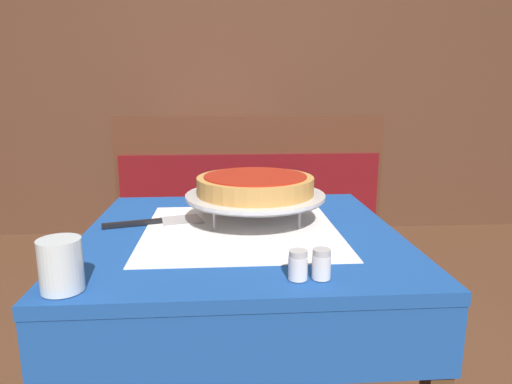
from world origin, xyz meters
The scene contains 12 objects.
dining_table_front centered at (0.00, 0.00, 0.65)m, with size 0.86×0.86×0.76m.
dining_table_rear centered at (-0.06, 1.85, 0.65)m, with size 0.79×0.79×0.76m.
booth_bench centered at (0.09, 0.87, 0.31)m, with size 1.33×0.48×1.01m.
back_wall_panel centered at (0.00, 2.45, 1.20)m, with size 6.00×0.04×2.40m, color #4C2D1E.
pizza_pan_stand centered at (0.04, 0.07, 0.83)m, with size 0.40×0.40×0.09m.
deep_dish_pizza centered at (0.04, 0.07, 0.87)m, with size 0.34×0.34×0.05m.
pizza_server centered at (-0.24, 0.09, 0.76)m, with size 0.29×0.13×0.01m.
water_glass_near centered at (-0.36, -0.37, 0.81)m, with size 0.08×0.08×0.10m.
salt_shaker centered at (0.10, -0.35, 0.79)m, with size 0.04×0.04×0.06m.
pepper_shaker centered at (0.15, -0.35, 0.79)m, with size 0.04×0.04×0.06m.
napkin_holder centered at (0.12, 0.39, 0.80)m, with size 0.10×0.05×0.09m.
condiment_caddy centered at (0.02, 1.93, 0.79)m, with size 0.13×0.13×0.15m.
Camera 1 is at (-0.04, -1.22, 1.14)m, focal length 32.00 mm.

